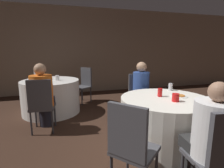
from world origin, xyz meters
name	(u,v)px	position (x,y,z in m)	size (l,w,h in m)	color
ground_plane	(160,153)	(0.00, 0.00, 0.00)	(16.00, 16.00, 0.00)	#382319
wall_back	(100,51)	(0.00, 4.05, 1.40)	(16.00, 0.06, 2.80)	gray
table_near	(164,123)	(0.13, 0.13, 0.38)	(1.25, 1.25, 0.75)	white
table_far	(51,96)	(-1.54, 2.16, 0.38)	(1.27, 1.27, 0.75)	white
chair_near_south	(221,152)	(0.02, -0.91, 0.56)	(0.44, 0.44, 0.95)	#47474C
chair_near_north	(139,94)	(0.20, 1.18, 0.56)	(0.43, 0.43, 0.95)	#47474C
chair_near_southwest	(131,143)	(-0.66, -0.55, 0.56)	(0.56, 0.56, 0.95)	#47474C
chair_far_northeast	(84,82)	(-0.70, 2.80, 0.56)	(0.56, 0.56, 0.95)	#47474C
chair_far_south	(41,102)	(-1.63, 1.11, 0.56)	(0.43, 0.44, 0.95)	#47474C
person_white_shirt	(208,139)	(0.03, -0.75, 0.60)	(0.39, 0.52, 1.15)	#282828
person_blue_shirt	(142,94)	(0.19, 1.01, 0.60)	(0.32, 0.50, 1.20)	#33384C
person_orange_shirt	(43,96)	(-1.61, 1.26, 0.62)	(0.39, 0.53, 1.20)	black
pizza_plate_near	(179,96)	(0.38, 0.16, 0.76)	(0.24, 0.24, 0.02)	white
soda_can_red	(160,92)	(0.09, 0.23, 0.82)	(0.07, 0.07, 0.12)	red
soda_can_silver	(170,87)	(0.47, 0.53, 0.82)	(0.07, 0.07, 0.12)	silver
cup_near	(176,98)	(0.16, -0.05, 0.81)	(0.09, 0.09, 0.11)	red
bottle_far	(36,76)	(-1.79, 1.98, 0.89)	(0.09, 0.09, 0.26)	white
cup_far	(57,78)	(-1.38, 2.12, 0.81)	(0.09, 0.09, 0.11)	white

